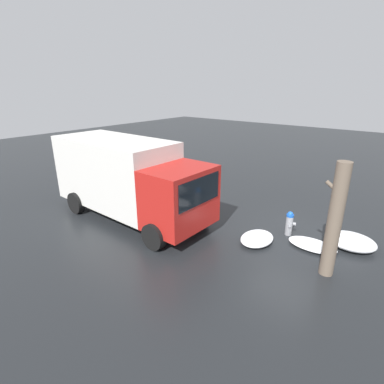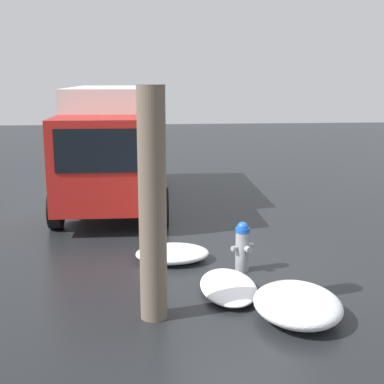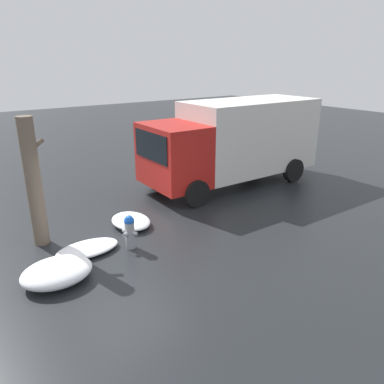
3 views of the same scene
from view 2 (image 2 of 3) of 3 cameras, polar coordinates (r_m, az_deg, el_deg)
name	(u,v)px [view 2 (image 2 of 3)]	position (r m, az deg, el deg)	size (l,w,h in m)	color
ground_plane	(242,270)	(9.71, 5.33, -8.32)	(60.00, 60.00, 0.00)	black
fire_hydrant	(242,246)	(9.56, 5.40, -5.73)	(0.36, 0.44, 0.90)	gray
tree_trunk	(152,205)	(7.39, -4.24, -1.43)	(0.59, 0.39, 3.30)	#6B5B4C
delivery_truck	(115,140)	(14.77, -8.20, 5.47)	(6.96, 2.78, 3.11)	red
snow_pile_by_hydrant	(172,253)	(10.12, -2.11, -6.57)	(1.02, 1.38, 0.28)	white
snow_pile_curbside	(228,287)	(8.71, 3.89, -10.04)	(1.57, 0.89, 0.21)	white
snow_pile_by_tree	(297,304)	(7.95, 11.18, -11.64)	(1.51, 1.25, 0.43)	white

